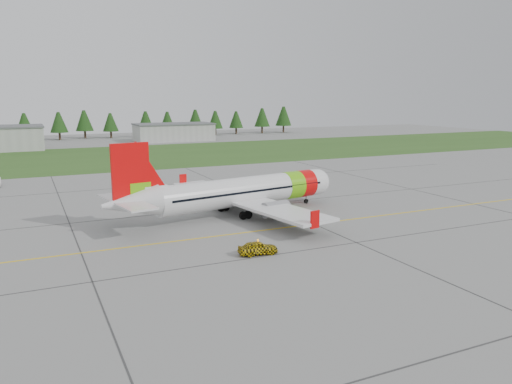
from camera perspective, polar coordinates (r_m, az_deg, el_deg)
ground at (r=45.39m, az=1.08°, el=-7.35°), size 320.00×320.00×0.00m
aircraft at (r=60.70m, az=-1.78°, el=0.00°), size 31.02×28.96×9.45m
follow_me_car at (r=45.33m, az=0.22°, el=-4.96°), size 1.39×1.59×3.65m
grass_strip at (r=122.99m, az=-16.00°, el=3.88°), size 320.00×50.00×0.03m
taxi_guideline at (r=52.37m, az=-2.78°, el=-4.84°), size 120.00×0.25×0.02m
hangar_east at (r=163.16m, az=-9.38°, el=6.71°), size 24.00×12.00×5.20m
treeline at (r=177.94m, az=-19.02°, el=7.38°), size 160.00×8.00×10.00m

